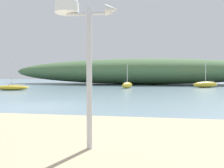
{
  "coord_description": "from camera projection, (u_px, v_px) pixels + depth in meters",
  "views": [
    {
      "loc": [
        5.8,
        -11.89,
        1.81
      ],
      "look_at": [
        3.53,
        2.23,
        1.16
      ],
      "focal_mm": 36.29,
      "sensor_mm": 36.0,
      "label": 1
    }
  ],
  "objects": [
    {
      "name": "ground_plane",
      "position": [
        44.0,
        106.0,
        12.73
      ],
      "size": [
        120.0,
        120.0,
        0.0
      ],
      "primitive_type": "plane",
      "color": "#7A99A8"
    },
    {
      "name": "distant_hill",
      "position": [
        140.0,
        71.0,
        39.71
      ],
      "size": [
        46.23,
        11.21,
        4.44
      ],
      "primitive_type": "ellipsoid",
      "color": "#517547",
      "rests_on": "ground"
    },
    {
      "name": "mast_structure",
      "position": [
        74.0,
        20.0,
        4.79
      ],
      "size": [
        1.35,
        0.51,
        3.35
      ],
      "color": "silver",
      "rests_on": "beach_sand"
    },
    {
      "name": "sailboat_far_right",
      "position": [
        205.0,
        84.0,
        29.61
      ],
      "size": [
        3.74,
        2.51,
        4.71
      ],
      "color": "gold",
      "rests_on": "ground"
    },
    {
      "name": "sailboat_east_reach",
      "position": [
        127.0,
        85.0,
        28.54
      ],
      "size": [
        1.59,
        2.77,
        2.97
      ],
      "color": "gold",
      "rests_on": "ground"
    },
    {
      "name": "sailboat_far_left",
      "position": [
        12.0,
        87.0,
        25.12
      ],
      "size": [
        3.91,
        2.13,
        3.95
      ],
      "color": "gold",
      "rests_on": "ground"
    }
  ]
}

